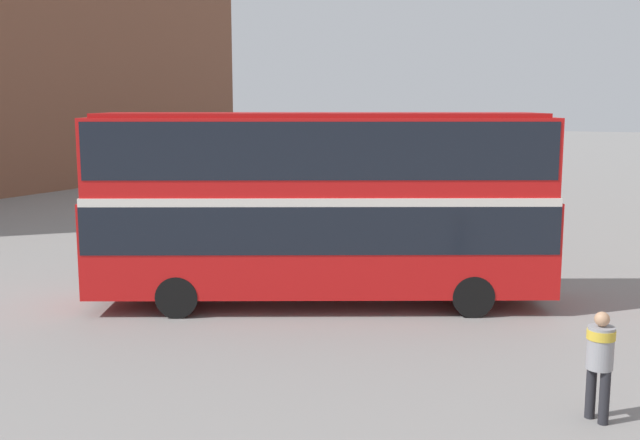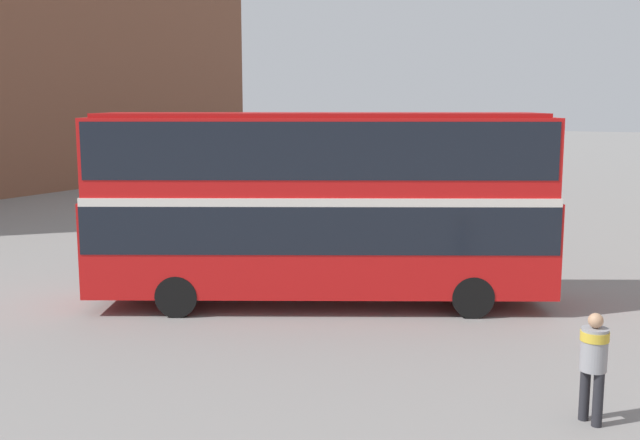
# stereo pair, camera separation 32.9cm
# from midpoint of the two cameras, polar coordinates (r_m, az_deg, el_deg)

# --- Properties ---
(ground_plane) EXTENTS (240.00, 240.00, 0.00)m
(ground_plane) POSITION_cam_midpoint_polar(r_m,az_deg,el_deg) (19.10, 3.57, -5.99)
(ground_plane) COLOR gray
(double_decker_bus) EXTENTS (10.92, 7.21, 4.67)m
(double_decker_bus) POSITION_cam_midpoint_polar(r_m,az_deg,el_deg) (18.01, 0.53, 1.79)
(double_decker_bus) COLOR red
(double_decker_bus) RESTS_ON ground_plane
(pedestrian_foreground) EXTENTS (0.60, 0.60, 1.76)m
(pedestrian_foreground) POSITION_cam_midpoint_polar(r_m,az_deg,el_deg) (12.41, 20.85, -9.68)
(pedestrian_foreground) COLOR #232328
(pedestrian_foreground) RESTS_ON ground_plane
(parked_car_kerb_near) EXTENTS (4.63, 1.77, 1.62)m
(parked_car_kerb_near) POSITION_cam_midpoint_polar(r_m,az_deg,el_deg) (35.79, 1.03, 2.36)
(parked_car_kerb_near) COLOR slate
(parked_car_kerb_near) RESTS_ON ground_plane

